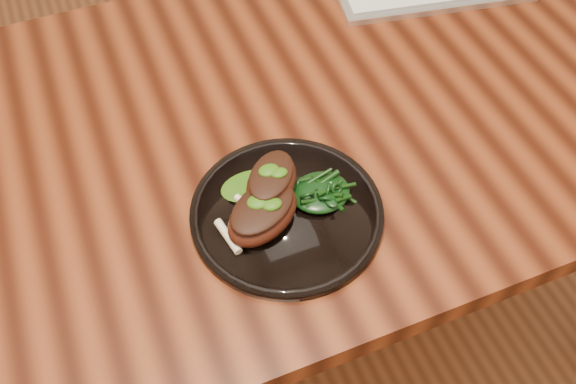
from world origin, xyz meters
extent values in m
plane|color=brown|center=(0.00, 0.00, 0.00)|extent=(4.00, 4.00, 0.00)
cube|color=black|center=(0.00, 0.00, 0.73)|extent=(1.60, 0.80, 0.04)
cylinder|color=#36170C|center=(0.74, 0.34, 0.35)|extent=(0.06, 0.06, 0.71)
cylinder|color=black|center=(-0.01, -0.19, 0.76)|extent=(0.27, 0.27, 0.02)
torus|color=black|center=(-0.01, -0.19, 0.76)|extent=(0.27, 0.27, 0.01)
cylinder|color=black|center=(-0.01, -0.19, 0.76)|extent=(0.18, 0.18, 0.00)
ellipsoid|color=#40160C|center=(-0.05, -0.20, 0.79)|extent=(0.14, 0.12, 0.05)
ellipsoid|color=black|center=(-0.05, -0.20, 0.81)|extent=(0.12, 0.11, 0.01)
cylinder|color=beige|center=(-0.10, -0.21, 0.78)|extent=(0.02, 0.06, 0.01)
ellipsoid|color=#1D4807|center=(-0.05, -0.20, 0.81)|extent=(0.03, 0.02, 0.01)
ellipsoid|color=#40160C|center=(-0.02, -0.16, 0.80)|extent=(0.11, 0.12, 0.04)
ellipsoid|color=black|center=(-0.02, -0.16, 0.82)|extent=(0.10, 0.10, 0.01)
cylinder|color=beige|center=(-0.06, -0.18, 0.79)|extent=(0.03, 0.05, 0.01)
ellipsoid|color=#1D4807|center=(-0.02, -0.16, 0.82)|extent=(0.03, 0.02, 0.01)
ellipsoid|color=#1D4807|center=(-0.05, -0.13, 0.77)|extent=(0.08, 0.06, 0.01)
ellipsoid|color=black|center=(0.04, -0.18, 0.77)|extent=(0.08, 0.07, 0.02)
camera|label=1|loc=(-0.21, -0.67, 1.49)|focal=40.00mm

